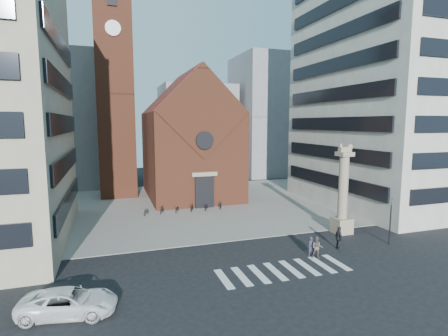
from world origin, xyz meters
The scene contains 21 objects.
ground centered at (0.00, 0.00, 0.00)m, with size 120.00×120.00×0.00m, color black.
piazza centered at (0.00, 19.00, 0.03)m, with size 46.00×30.00×0.05m, color gray.
zebra_crossing centered at (0.55, -3.00, 0.01)m, with size 10.20×3.20×0.01m, color white, non-canonical shape.
church centered at (0.00, 25.04, 7.98)m, with size 12.00×16.65×18.00m.
campanile centered at (-10.00, 28.00, 15.74)m, with size 5.50×5.50×31.20m.
building_right centered at (24.00, 12.00, 16.00)m, with size 18.00×22.00×32.00m, color beige.
bg_block_left centered at (-20.00, 40.00, 11.00)m, with size 16.00×14.00×22.00m, color gray.
bg_block_mid centered at (6.00, 45.00, 9.00)m, with size 14.00×12.00×18.00m, color gray.
bg_block_right centered at (22.00, 42.00, 12.00)m, with size 16.00×14.00×24.00m, color gray.
lion_column centered at (10.01, 3.00, 3.46)m, with size 1.63×1.60×8.68m.
traffic_light centered at (12.00, -1.00, 2.29)m, with size 0.13×0.16×4.30m.
white_car centered at (-13.59, -4.56, 0.72)m, with size 2.40×5.21×1.45m, color white.
pedestrian_0 centered at (3.93, -1.30, 0.81)m, with size 0.59×0.39×1.62m, color #353042.
pedestrian_1 centered at (4.12, -1.82, 0.88)m, with size 0.86×0.67×1.76m, color #5B5149.
pedestrian_2 centered at (6.99, -0.66, 0.99)m, with size 1.16×0.48×1.97m, color #23232A.
scooter_0 centered at (-7.34, 15.64, 0.46)m, with size 0.55×1.58×0.83m, color black.
scooter_1 centered at (-5.52, 15.64, 0.51)m, with size 0.43×1.53×0.92m, color black.
scooter_2 centered at (-3.71, 15.64, 0.46)m, with size 0.55×1.58×0.83m, color black.
scooter_3 centered at (-1.89, 15.64, 0.51)m, with size 0.43×1.53×0.92m, color black.
scooter_4 centered at (-0.08, 15.64, 0.46)m, with size 0.55×1.58×0.83m, color black.
scooter_5 centered at (1.74, 15.64, 0.51)m, with size 0.43×1.53×0.92m, color black.
Camera 1 is at (-11.13, -24.59, 10.62)m, focal length 28.00 mm.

